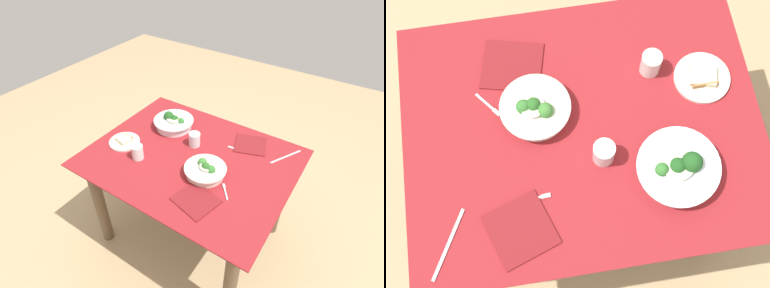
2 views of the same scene
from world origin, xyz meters
TOP-DOWN VIEW (x-y plane):
  - ground_plane at (0.00, 0.00)m, footprint 6.00×6.00m
  - dining_table at (0.00, 0.00)m, footprint 1.12×0.88m
  - broccoli_bowl_far at (-0.14, 0.07)m, footprint 0.22×0.22m
  - broccoli_bowl_near at (0.25, -0.19)m, footprint 0.25×0.25m
  - bread_side_plate at (0.40, 0.10)m, footprint 0.18×0.18m
  - water_glass_center at (0.24, 0.16)m, footprint 0.07×0.07m
  - water_glass_side at (0.04, -0.11)m, footprint 0.07×0.07m
  - fork_by_far_bowl at (-0.28, 0.12)m, footprint 0.08×0.09m
  - fork_by_near_bowl at (-0.18, -0.20)m, footprint 0.11×0.02m
  - table_knife_left at (-0.44, -0.30)m, footprint 0.11×0.20m
  - napkin_folded_upper at (-0.19, 0.25)m, footprint 0.23×0.22m
  - napkin_folded_lower at (-0.23, -0.29)m, footprint 0.23×0.23m

SIDE VIEW (x-z plane):
  - ground_plane at x=0.00m, z-range 0.00..0.00m
  - dining_table at x=0.00m, z-range 0.23..0.93m
  - table_knife_left at x=-0.44m, z-range 0.70..0.71m
  - fork_by_far_bowl at x=-0.28m, z-range 0.70..0.71m
  - fork_by_near_bowl at x=-0.18m, z-range 0.70..0.71m
  - napkin_folded_upper at x=-0.19m, z-range 0.70..0.71m
  - napkin_folded_lower at x=-0.23m, z-range 0.70..0.71m
  - bread_side_plate at x=0.40m, z-range 0.70..0.73m
  - broccoli_bowl_far at x=-0.14m, z-range 0.69..0.77m
  - broccoli_bowl_near at x=0.25m, z-range 0.69..0.79m
  - water_glass_side at x=0.04m, z-range 0.70..0.78m
  - water_glass_center at x=0.24m, z-range 0.70..0.79m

